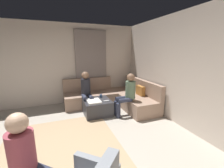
{
  "coord_description": "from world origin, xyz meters",
  "views": [
    {
      "loc": [
        2.3,
        0.14,
        1.81
      ],
      "look_at": [
        -1.63,
        1.63,
        0.85
      ],
      "focal_mm": 23.42,
      "sensor_mm": 36.0,
      "label": 1
    }
  ],
  "objects_px": {
    "game_remote": "(106,101)",
    "person_on_couch_side": "(86,90)",
    "sectional_couch": "(114,97)",
    "ottoman": "(97,107)",
    "coffee_mug": "(101,96)",
    "person_on_couch_back": "(127,93)",
    "person_on_armchair": "(29,160)"
  },
  "relations": [
    {
      "from": "sectional_couch",
      "to": "person_on_couch_back",
      "type": "relative_size",
      "value": 2.12
    },
    {
      "from": "person_on_couch_side",
      "to": "coffee_mug",
      "type": "bearing_deg",
      "value": 162.48
    },
    {
      "from": "coffee_mug",
      "to": "game_remote",
      "type": "relative_size",
      "value": 0.63
    },
    {
      "from": "game_remote",
      "to": "person_on_armchair",
      "type": "xyz_separation_m",
      "value": [
        2.1,
        -1.59,
        0.21
      ]
    },
    {
      "from": "game_remote",
      "to": "person_on_couch_side",
      "type": "distance_m",
      "value": 0.73
    },
    {
      "from": "sectional_couch",
      "to": "person_on_couch_side",
      "type": "bearing_deg",
      "value": -81.2
    },
    {
      "from": "coffee_mug",
      "to": "game_remote",
      "type": "bearing_deg",
      "value": 5.71
    },
    {
      "from": "sectional_couch",
      "to": "person_on_couch_side",
      "type": "relative_size",
      "value": 2.12
    },
    {
      "from": "ottoman",
      "to": "person_on_armchair",
      "type": "xyz_separation_m",
      "value": [
        2.28,
        -1.37,
        0.43
      ]
    },
    {
      "from": "game_remote",
      "to": "person_on_couch_back",
      "type": "bearing_deg",
      "value": 72.46
    },
    {
      "from": "game_remote",
      "to": "person_on_couch_side",
      "type": "bearing_deg",
      "value": -139.68
    },
    {
      "from": "sectional_couch",
      "to": "game_remote",
      "type": "bearing_deg",
      "value": -36.75
    },
    {
      "from": "sectional_couch",
      "to": "person_on_couch_side",
      "type": "xyz_separation_m",
      "value": [
        0.15,
        -0.95,
        0.38
      ]
    },
    {
      "from": "sectional_couch",
      "to": "game_remote",
      "type": "distance_m",
      "value": 0.86
    },
    {
      "from": "sectional_couch",
      "to": "person_on_couch_back",
      "type": "distance_m",
      "value": 0.94
    },
    {
      "from": "ottoman",
      "to": "coffee_mug",
      "type": "height_order",
      "value": "coffee_mug"
    },
    {
      "from": "coffee_mug",
      "to": "person_on_couch_back",
      "type": "xyz_separation_m",
      "value": [
        0.58,
        0.6,
        0.19
      ]
    },
    {
      "from": "sectional_couch",
      "to": "ottoman",
      "type": "height_order",
      "value": "sectional_couch"
    },
    {
      "from": "person_on_armchair",
      "to": "coffee_mug",
      "type": "bearing_deg",
      "value": -169.01
    },
    {
      "from": "ottoman",
      "to": "person_on_couch_back",
      "type": "bearing_deg",
      "value": 65.41
    },
    {
      "from": "sectional_couch",
      "to": "game_remote",
      "type": "relative_size",
      "value": 17.0
    },
    {
      "from": "coffee_mug",
      "to": "person_on_couch_side",
      "type": "xyz_separation_m",
      "value": [
        -0.13,
        -0.41,
        0.19
      ]
    },
    {
      "from": "coffee_mug",
      "to": "game_remote",
      "type": "height_order",
      "value": "coffee_mug"
    },
    {
      "from": "game_remote",
      "to": "person_on_couch_back",
      "type": "distance_m",
      "value": 0.63
    },
    {
      "from": "ottoman",
      "to": "game_remote",
      "type": "distance_m",
      "value": 0.36
    },
    {
      "from": "sectional_couch",
      "to": "person_on_couch_back",
      "type": "bearing_deg",
      "value": 3.69
    },
    {
      "from": "sectional_couch",
      "to": "game_remote",
      "type": "xyz_separation_m",
      "value": [
        0.68,
        -0.51,
        0.15
      ]
    },
    {
      "from": "person_on_couch_back",
      "to": "person_on_couch_side",
      "type": "bearing_deg",
      "value": 55.02
    },
    {
      "from": "ottoman",
      "to": "person_on_armchair",
      "type": "bearing_deg",
      "value": -31.05
    },
    {
      "from": "sectional_couch",
      "to": "game_remote",
      "type": "height_order",
      "value": "sectional_couch"
    },
    {
      "from": "coffee_mug",
      "to": "person_on_couch_back",
      "type": "relative_size",
      "value": 0.08
    },
    {
      "from": "person_on_couch_back",
      "to": "person_on_armchair",
      "type": "bearing_deg",
      "value": 131.78
    }
  ]
}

